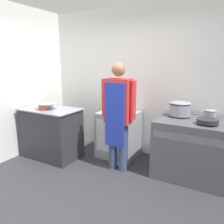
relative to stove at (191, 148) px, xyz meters
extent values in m
plane|color=#2D2D33|center=(-1.19, -1.32, -0.44)|extent=(14.00, 14.00, 0.00)
cube|color=white|center=(-1.19, 0.47, 0.91)|extent=(8.00, 0.05, 2.70)
cube|color=white|center=(-2.96, -0.32, 0.91)|extent=(0.05, 8.00, 2.70)
cube|color=#2D2D33|center=(-2.35, -0.52, 0.00)|extent=(1.01, 0.61, 0.88)
cube|color=gray|center=(-2.35, -0.52, 0.45)|extent=(1.05, 0.64, 0.02)
cube|color=#4C4F56|center=(0.00, 0.00, 0.00)|extent=(1.02, 0.79, 0.88)
cube|color=gray|center=(0.00, -0.38, 0.28)|extent=(0.94, 0.03, 0.10)
cube|color=gray|center=(0.00, 0.38, 0.45)|extent=(1.02, 0.03, 0.02)
cube|color=#93999E|center=(-1.30, 0.12, -0.03)|extent=(0.67, 0.62, 0.83)
cube|color=silver|center=(-1.30, -0.18, 0.02)|extent=(0.57, 0.02, 0.58)
cylinder|color=#38476B|center=(-1.15, -0.35, -0.05)|extent=(0.14, 0.14, 0.79)
cylinder|color=#38476B|center=(-0.97, -0.35, -0.05)|extent=(0.14, 0.14, 0.79)
cube|color=red|center=(-1.06, -0.35, 0.69)|extent=(0.41, 0.22, 0.68)
cube|color=#2338B2|center=(-1.06, -0.47, 0.48)|extent=(0.33, 0.02, 0.98)
cylinder|color=red|center=(-1.31, -0.35, 0.72)|extent=(0.09, 0.09, 0.58)
cylinder|color=red|center=(-0.81, -0.35, 0.72)|extent=(0.09, 0.09, 0.58)
sphere|color=#9E7051|center=(-1.06, -0.35, 1.17)|extent=(0.21, 0.21, 0.21)
cone|color=gray|center=(-2.37, -0.57, 0.51)|extent=(0.36, 0.36, 0.10)
cone|color=gray|center=(-2.51, -0.44, 0.50)|extent=(0.23, 0.23, 0.07)
cube|color=#B24C3F|center=(-2.37, -0.63, 0.50)|extent=(0.14, 0.14, 0.08)
cylinder|color=gray|center=(-0.23, 0.14, 0.54)|extent=(0.33, 0.33, 0.17)
ellipsoid|color=gray|center=(-0.23, 0.14, 0.65)|extent=(0.33, 0.33, 0.06)
cylinder|color=#262628|center=(0.20, -0.14, 0.49)|extent=(0.29, 0.29, 0.06)
cylinder|color=gray|center=(0.20, 0.14, 0.51)|extent=(0.17, 0.17, 0.11)
ellipsoid|color=gray|center=(0.20, 0.14, 0.58)|extent=(0.17, 0.17, 0.03)
camera|label=1|loc=(0.48, -3.28, 1.28)|focal=35.00mm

